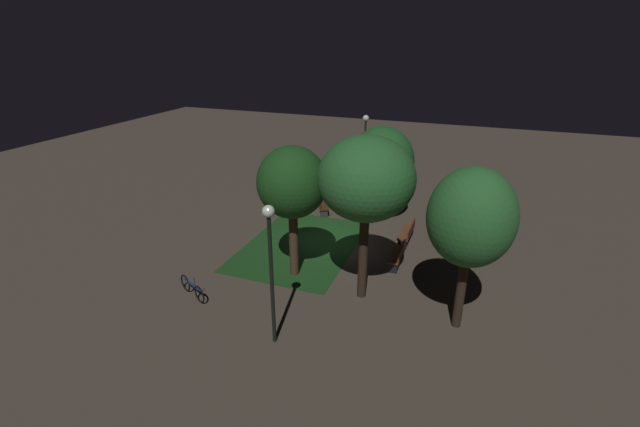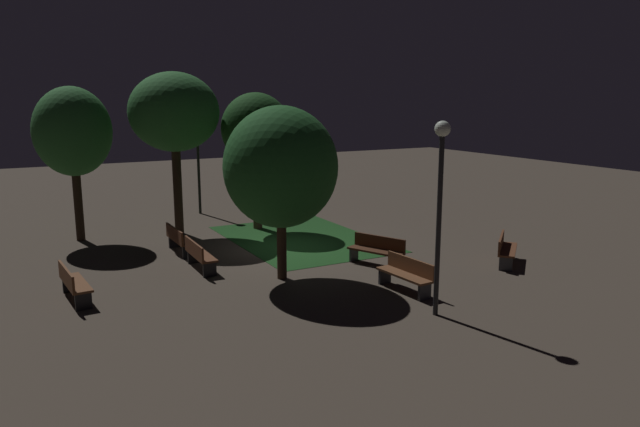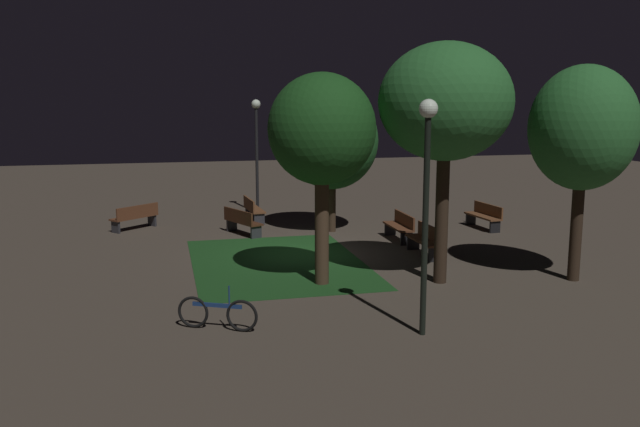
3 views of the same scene
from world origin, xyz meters
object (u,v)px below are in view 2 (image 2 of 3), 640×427
at_px(bench_by_lamp, 505,248).
at_px(tree_tall_center, 174,113).
at_px(bench_front_left, 406,273).
at_px(bicycle, 292,203).
at_px(bench_lawn_edge, 73,283).
at_px(lamp_post_plaza_east, 440,185).
at_px(bench_near_trees, 179,239).
at_px(tree_right_canopy, 256,130).
at_px(lamp_post_near_wall, 198,143).
at_px(tree_lawn_side, 281,167).
at_px(bench_back_row, 199,254).
at_px(tree_near_wall, 73,132).
at_px(bench_path_side, 377,249).

distance_m(bench_by_lamp, tree_tall_center, 12.38).
bearing_deg(bench_front_left, bicycle, 168.91).
relative_size(bench_lawn_edge, lamp_post_plaza_east, 0.40).
bearing_deg(bicycle, bench_lawn_edge, -50.39).
distance_m(bench_near_trees, tree_right_canopy, 5.48).
xyz_separation_m(lamp_post_near_wall, lamp_post_plaza_east, (14.68, 1.17, -0.03)).
bearing_deg(tree_right_canopy, bench_lawn_edge, -52.57).
bearing_deg(bench_near_trees, tree_right_canopy, 121.19).
height_order(bench_near_trees, tree_tall_center, tree_tall_center).
bearing_deg(tree_tall_center, tree_lawn_side, 8.54).
xyz_separation_m(tree_right_canopy, lamp_post_near_wall, (-4.00, -1.08, -0.70)).
relative_size(bench_near_trees, bicycle, 1.16).
bearing_deg(bicycle, bench_back_row, -42.09).
distance_m(tree_tall_center, lamp_post_plaza_east, 11.73).
bearing_deg(bench_near_trees, bench_lawn_edge, -47.04).
bearing_deg(bench_near_trees, tree_near_wall, -142.56).
bearing_deg(lamp_post_plaza_east, tree_near_wall, -151.51).
distance_m(lamp_post_near_wall, lamp_post_plaza_east, 14.73).
height_order(tree_lawn_side, lamp_post_plaza_east, tree_lawn_side).
bearing_deg(bench_front_left, lamp_post_plaza_east, -13.97).
relative_size(bench_lawn_edge, bicycle, 1.18).
height_order(lamp_post_near_wall, bicycle, lamp_post_near_wall).
distance_m(bench_front_left, tree_right_canopy, 9.55).
height_order(bench_back_row, lamp_post_plaza_east, lamp_post_plaza_east).
xyz_separation_m(bench_back_row, bench_by_lamp, (3.80, 8.49, 0.00)).
xyz_separation_m(bench_lawn_edge, bench_front_left, (3.33, 7.84, 0.00)).
height_order(tree_right_canopy, lamp_post_near_wall, tree_right_canopy).
bearing_deg(bench_path_side, tree_near_wall, -135.29).
relative_size(bench_front_left, tree_lawn_side, 0.38).
relative_size(bench_back_row, tree_tall_center, 0.30).
bearing_deg(bench_path_side, bicycle, 170.28).
height_order(tree_near_wall, lamp_post_near_wall, tree_near_wall).
distance_m(bench_near_trees, tree_near_wall, 5.47).
distance_m(bench_lawn_edge, tree_near_wall, 7.62).
distance_m(tree_near_wall, tree_tall_center, 3.51).
relative_size(lamp_post_plaza_east, bicycle, 2.92).
bearing_deg(tree_lawn_side, lamp_post_plaza_east, 24.73).
relative_size(tree_tall_center, lamp_post_near_wall, 1.30).
relative_size(bench_near_trees, bench_lawn_edge, 0.99).
bearing_deg(tree_near_wall, bench_back_row, 24.99).
xyz_separation_m(bench_near_trees, lamp_post_near_wall, (-6.25, 2.64, 2.63)).
relative_size(bench_lawn_edge, tree_near_wall, 0.34).
bearing_deg(bench_by_lamp, lamp_post_plaza_east, -62.59).
bearing_deg(tree_right_canopy, lamp_post_near_wall, -164.95).
xyz_separation_m(tree_lawn_side, tree_tall_center, (-6.93, -1.04, 1.32)).
height_order(bench_back_row, tree_tall_center, tree_tall_center).
distance_m(bench_back_row, tree_right_canopy, 6.69).
height_order(bench_path_side, bench_by_lamp, same).
bearing_deg(bench_lawn_edge, tree_near_wall, 171.82).
distance_m(bench_path_side, bicycle, 9.42).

